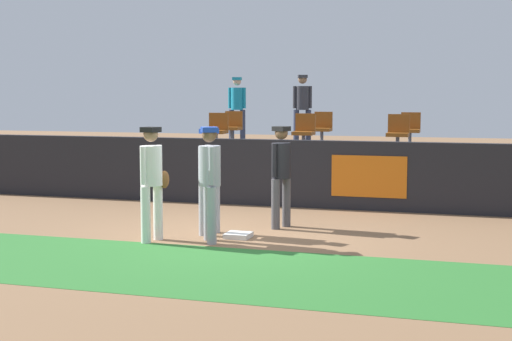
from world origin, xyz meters
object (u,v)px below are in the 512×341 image
at_px(player_fielder_home, 152,176).
at_px(player_coach_visitor, 209,173).
at_px(player_umpire, 281,169).
at_px(seat_back_right, 410,128).
at_px(spectator_hooded, 302,104).
at_px(player_runner_visitor, 210,176).
at_px(spectator_capped, 237,104).
at_px(seat_front_left, 217,129).
at_px(seat_back_left, 232,126).
at_px(seat_front_right, 398,131).
at_px(first_base, 238,235).
at_px(seat_back_center, 322,127).
at_px(seat_front_center, 304,130).

relative_size(player_fielder_home, player_coach_visitor, 1.03).
distance_m(player_umpire, seat_back_right, 5.94).
xyz_separation_m(player_umpire, spectator_hooded, (-1.12, 6.37, 1.06)).
xyz_separation_m(player_runner_visitor, spectator_capped, (-2.30, 8.35, 1.01)).
distance_m(player_fielder_home, player_runner_visitor, 0.91).
height_order(seat_front_left, seat_back_left, same).
distance_m(player_coach_visitor, seat_front_right, 5.46).
height_order(first_base, seat_back_center, seat_back_center).
xyz_separation_m(player_fielder_home, spectator_hooded, (0.53, 8.10, 1.04)).
height_order(player_fielder_home, seat_back_left, seat_back_left).
xyz_separation_m(player_coach_visitor, seat_back_left, (-1.81, 6.57, 0.51)).
relative_size(player_fielder_home, seat_front_left, 2.16).
bearing_deg(seat_back_right, seat_front_center, -140.67).
distance_m(player_umpire, seat_front_center, 3.93).
distance_m(seat_front_left, spectator_hooded, 2.94).
relative_size(seat_front_left, seat_back_right, 1.00).
xyz_separation_m(seat_front_right, spectator_hooded, (-2.72, 2.50, 0.56)).
height_order(player_runner_visitor, player_umpire, player_runner_visitor).
xyz_separation_m(player_fielder_home, seat_back_left, (-1.16, 7.40, 0.48)).
xyz_separation_m(player_fielder_home, seat_back_center, (1.21, 7.40, 0.48)).
height_order(seat_back_right, spectator_capped, spectator_capped).
relative_size(player_umpire, spectator_hooded, 1.00).
bearing_deg(player_runner_visitor, seat_front_center, 148.03).
bearing_deg(player_fielder_home, first_base, 130.61).
bearing_deg(seat_front_left, seat_back_right, 22.79).
height_order(player_coach_visitor, seat_back_center, seat_back_center).
height_order(player_umpire, spectator_capped, spectator_capped).
distance_m(first_base, spectator_hooded, 7.74).
height_order(player_runner_visitor, seat_front_right, seat_front_right).
xyz_separation_m(seat_back_left, spectator_capped, (-0.25, 1.15, 0.54)).
distance_m(player_runner_visitor, seat_front_right, 5.91).
bearing_deg(player_umpire, player_runner_visitor, -4.53).
bearing_deg(spectator_capped, first_base, 99.16).
bearing_deg(seat_front_center, seat_front_right, 0.00).
xyz_separation_m(seat_front_left, seat_front_center, (2.09, -0.00, -0.00)).
bearing_deg(seat_front_left, player_umpire, -56.37).
bearing_deg(spectator_capped, spectator_hooded, 157.67).
xyz_separation_m(player_coach_visitor, spectator_hooded, (-0.12, 7.27, 1.07)).
bearing_deg(spectator_hooded, seat_front_right, 117.55).
height_order(seat_back_center, spectator_hooded, spectator_hooded).
bearing_deg(seat_back_left, seat_front_center, -37.88).
height_order(seat_front_right, seat_back_center, same).
height_order(player_coach_visitor, spectator_capped, spectator_capped).
xyz_separation_m(seat_back_left, spectator_hooded, (1.68, 0.70, 0.56)).
distance_m(player_coach_visitor, seat_back_center, 6.62).
bearing_deg(player_fielder_home, seat_back_right, 167.54).
distance_m(seat_front_left, spectator_capped, 3.03).
height_order(first_base, seat_front_left, seat_front_left).
bearing_deg(seat_front_center, seat_back_left, 142.12).
height_order(player_fielder_home, spectator_hooded, spectator_hooded).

